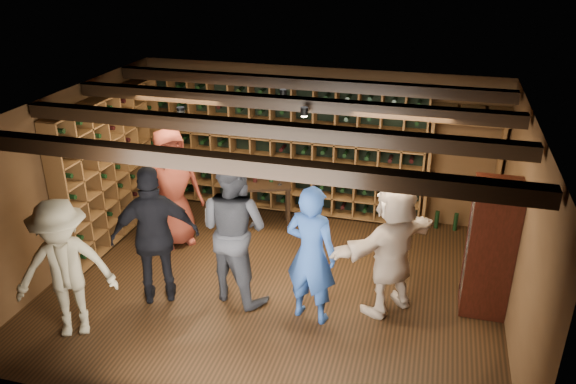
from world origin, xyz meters
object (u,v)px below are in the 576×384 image
(tasting_table, at_px, (258,188))
(guest_khaki, at_px, (65,269))
(man_grey_suit, at_px, (234,229))
(guest_red_floral, at_px, (172,188))
(man_blue_shirt, at_px, (311,255))
(display_cabinet, at_px, (489,251))
(guest_beige, at_px, (392,247))
(guest_woman_black, at_px, (155,236))

(tasting_table, bearing_deg, guest_khaki, -131.14)
(man_grey_suit, height_order, guest_red_floral, man_grey_suit)
(man_blue_shirt, bearing_deg, tasting_table, -45.25)
(man_grey_suit, bearing_deg, display_cabinet, -151.40)
(display_cabinet, distance_m, man_grey_suit, 3.18)
(guest_red_floral, distance_m, guest_khaki, 2.35)
(guest_khaki, height_order, tasting_table, guest_khaki)
(guest_beige, distance_m, tasting_table, 2.86)
(guest_woman_black, bearing_deg, man_blue_shirt, 156.77)
(man_grey_suit, height_order, tasting_table, man_grey_suit)
(guest_woman_black, distance_m, guest_beige, 2.96)
(man_grey_suit, relative_size, tasting_table, 1.73)
(tasting_table, bearing_deg, guest_beige, -55.16)
(man_grey_suit, bearing_deg, guest_woman_black, 38.56)
(man_blue_shirt, distance_m, guest_khaki, 2.88)
(guest_khaki, bearing_deg, tasting_table, 39.76)
(man_grey_suit, distance_m, guest_red_floral, 1.79)
(man_grey_suit, height_order, guest_woman_black, man_grey_suit)
(man_grey_suit, distance_m, guest_khaki, 2.05)
(man_grey_suit, relative_size, guest_khaki, 1.15)
(display_cabinet, relative_size, guest_beige, 0.97)
(guest_woman_black, relative_size, guest_beige, 1.04)
(guest_beige, bearing_deg, man_grey_suit, -42.31)
(guest_beige, bearing_deg, guest_red_floral, -63.57)
(guest_woman_black, xyz_separation_m, guest_khaki, (-0.70, -0.90, -0.06))
(display_cabinet, bearing_deg, tasting_table, 158.04)
(display_cabinet, bearing_deg, guest_red_floral, 172.83)
(display_cabinet, xyz_separation_m, man_grey_suit, (-3.13, -0.54, 0.15))
(man_blue_shirt, xyz_separation_m, man_grey_suit, (-1.05, 0.20, 0.10))
(man_blue_shirt, height_order, man_grey_suit, man_grey_suit)
(man_grey_suit, xyz_separation_m, guest_khaki, (-1.63, -1.23, -0.13))
(man_blue_shirt, relative_size, man_grey_suit, 0.90)
(man_blue_shirt, relative_size, tasting_table, 1.55)
(man_blue_shirt, distance_m, man_grey_suit, 1.08)
(display_cabinet, bearing_deg, man_blue_shirt, -160.36)
(man_blue_shirt, height_order, guest_woman_black, guest_woman_black)
(display_cabinet, height_order, guest_beige, guest_beige)
(guest_khaki, relative_size, guest_beige, 0.98)
(tasting_table, bearing_deg, guest_woman_black, -123.81)
(guest_woman_black, height_order, guest_khaki, guest_woman_black)
(man_grey_suit, xyz_separation_m, guest_woman_black, (-0.94, -0.34, -0.07))
(guest_woman_black, bearing_deg, tasting_table, -132.20)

